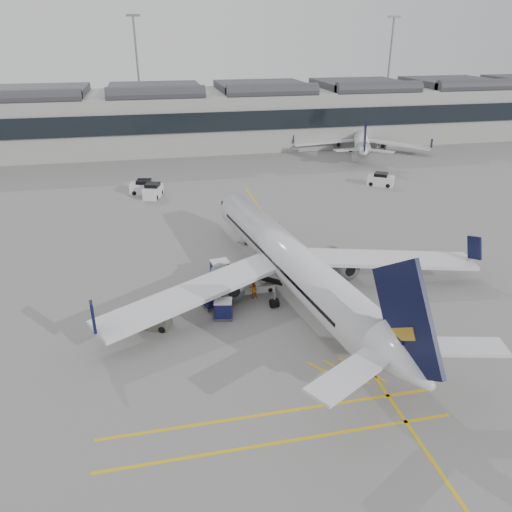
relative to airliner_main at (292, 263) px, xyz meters
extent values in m
plane|color=gray|center=(-7.61, -5.20, -3.11)|extent=(220.00, 220.00, 0.00)
cube|color=#9E9E99|center=(-7.61, 66.80, 2.39)|extent=(200.00, 20.00, 11.00)
cube|color=black|center=(-7.61, 56.60, 3.39)|extent=(200.00, 0.50, 3.60)
cube|color=#38383D|center=(-7.61, 66.80, 8.59)|extent=(200.00, 18.00, 1.40)
cylinder|color=slate|center=(-12.61, 80.80, 9.39)|extent=(0.44, 0.44, 25.00)
cube|color=slate|center=(-12.61, 80.80, 22.09)|extent=(3.00, 0.60, 0.50)
cylinder|color=slate|center=(47.39, 80.80, 9.39)|extent=(0.44, 0.44, 25.00)
cube|color=slate|center=(47.39, 80.80, 22.09)|extent=(3.00, 0.60, 0.50)
cube|color=gold|center=(2.39, 4.80, -3.10)|extent=(0.25, 60.00, 0.01)
cylinder|color=silver|center=(-0.10, 0.67, 0.05)|extent=(8.33, 30.34, 3.77)
cone|color=silver|center=(-2.71, 17.54, 0.05)|extent=(4.34, 4.54, 3.77)
cone|color=silver|center=(2.56, -16.59, 0.46)|extent=(4.47, 5.34, 3.77)
cube|color=silver|center=(-9.30, -2.27, -0.85)|extent=(16.86, 10.92, 0.35)
cube|color=silver|center=(9.55, 0.64, -0.85)|extent=(17.42, 6.30, 0.35)
cylinder|color=slate|center=(-5.93, 0.28, -1.55)|extent=(2.64, 3.89, 2.11)
cylinder|color=slate|center=(5.57, 2.06, -1.55)|extent=(2.64, 3.89, 2.11)
cube|color=black|center=(2.47, -15.99, 3.27)|extent=(1.46, 7.60, 8.41)
cylinder|color=black|center=(-1.87, 12.08, -2.79)|extent=(0.38, 0.68, 0.64)
cylinder|color=black|center=(-2.20, -2.19, -2.71)|extent=(0.82, 0.90, 0.80)
cylinder|color=black|center=(2.76, -1.42, -2.71)|extent=(0.82, 0.90, 0.80)
cylinder|color=silver|center=(30.26, 55.33, -0.73)|extent=(10.73, 22.16, 2.84)
cone|color=silver|center=(34.84, 67.32, -0.73)|extent=(3.73, 3.83, 2.84)
cone|color=silver|center=(25.57, 43.06, -0.43)|extent=(3.94, 4.40, 2.84)
cube|color=silver|center=(23.16, 56.83, -1.41)|extent=(12.95, 3.37, 0.26)
cube|color=silver|center=(36.55, 51.71, -1.41)|extent=(11.69, 10.17, 0.26)
cylinder|color=slate|center=(26.31, 57.25, -1.94)|extent=(2.45, 3.10, 1.58)
cylinder|color=slate|center=(34.48, 54.12, -1.94)|extent=(2.45, 3.10, 1.58)
cube|color=black|center=(25.74, 43.49, 1.68)|extent=(2.26, 5.45, 6.32)
cylinder|color=black|center=(33.36, 63.44, -2.87)|extent=(0.37, 0.53, 0.48)
cylinder|color=black|center=(27.82, 54.24, -2.81)|extent=(0.71, 0.75, 0.60)
cylinder|color=black|center=(31.35, 52.90, -2.81)|extent=(0.71, 0.75, 0.60)
cube|color=silver|center=(-3.25, 1.26, -2.77)|extent=(3.70, 1.56, 0.67)
cube|color=black|center=(-2.29, 1.29, -2.00)|extent=(3.29, 1.16, 1.42)
cube|color=silver|center=(-4.31, 1.23, -2.10)|extent=(0.90, 1.28, 0.87)
cylinder|color=black|center=(-4.58, 0.54, -2.90)|extent=(0.43, 0.19, 0.42)
cylinder|color=black|center=(-4.62, 1.89, -2.90)|extent=(0.43, 0.19, 0.42)
cylinder|color=black|center=(-1.89, 0.63, -2.90)|extent=(0.43, 0.19, 0.42)
cylinder|color=black|center=(-1.93, 1.97, -2.90)|extent=(0.43, 0.19, 0.42)
cube|color=gray|center=(-1.46, 4.77, -2.94)|extent=(1.73, 1.50, 0.11)
cube|color=#131749|center=(-1.46, 4.77, -2.22)|extent=(1.58, 1.43, 1.32)
cube|color=silver|center=(-1.46, 4.77, -1.53)|extent=(1.64, 1.49, 0.09)
cylinder|color=black|center=(-2.17, 4.38, -3.01)|extent=(0.21, 0.12, 0.20)
cylinder|color=black|center=(-2.01, 5.37, -3.01)|extent=(0.21, 0.12, 0.20)
cylinder|color=black|center=(-0.91, 4.18, -3.01)|extent=(0.21, 0.12, 0.20)
cylinder|color=black|center=(-0.75, 5.17, -3.01)|extent=(0.21, 0.12, 0.20)
cube|color=gray|center=(-6.05, 4.18, -2.91)|extent=(2.04, 1.76, 0.13)
cube|color=#131749|center=(-6.05, 4.18, -2.04)|extent=(1.87, 1.69, 1.58)
cube|color=silver|center=(-6.05, 4.18, -1.21)|extent=(1.93, 1.75, 0.11)
cylinder|color=black|center=(-6.73, 3.48, -2.99)|extent=(0.25, 0.14, 0.24)
cylinder|color=black|center=(-6.89, 4.67, -2.99)|extent=(0.25, 0.14, 0.24)
cylinder|color=black|center=(-5.22, 3.69, -2.99)|extent=(0.25, 0.14, 0.24)
cylinder|color=black|center=(-5.38, 4.88, -2.99)|extent=(0.25, 0.14, 0.24)
cube|color=gray|center=(-6.88, -3.02, -2.94)|extent=(1.82, 1.60, 0.11)
cube|color=#131749|center=(-6.88, -3.02, -2.19)|extent=(1.68, 1.53, 1.36)
cube|color=silver|center=(-6.88, -3.02, -1.48)|extent=(1.73, 1.59, 0.09)
cylinder|color=black|center=(-7.63, -3.39, -3.00)|extent=(0.22, 0.13, 0.21)
cylinder|color=black|center=(-7.42, -2.38, -3.00)|extent=(0.22, 0.13, 0.21)
cylinder|color=black|center=(-6.34, -3.65, -3.00)|extent=(0.22, 0.13, 0.21)
cylinder|color=black|center=(-6.14, -2.64, -3.00)|extent=(0.22, 0.13, 0.21)
cube|color=gray|center=(-7.51, -0.82, -2.91)|extent=(2.27, 2.09, 0.13)
cube|color=#131749|center=(-7.51, -0.82, -2.05)|extent=(2.10, 1.98, 1.57)
cube|color=silver|center=(-7.51, -0.82, -1.23)|extent=(2.17, 2.05, 0.11)
cylinder|color=black|center=(-7.99, -1.65, -2.99)|extent=(0.26, 0.19, 0.24)
cylinder|color=black|center=(-8.43, -0.55, -2.99)|extent=(0.26, 0.19, 0.24)
cylinder|color=black|center=(-6.59, -1.09, -2.99)|extent=(0.26, 0.19, 0.24)
cylinder|color=black|center=(-7.03, 0.01, -2.99)|extent=(0.26, 0.19, 0.24)
imported|color=orange|center=(-2.96, 2.26, -2.33)|extent=(0.68, 0.61, 1.56)
imported|color=orange|center=(-3.69, -0.09, -2.29)|extent=(0.98, 0.89, 1.64)
cube|color=#474B3F|center=(-12.67, -3.20, -2.53)|extent=(3.05, 2.50, 1.06)
cube|color=#474B3F|center=(-12.67, -3.20, -1.89)|extent=(1.66, 1.66, 0.53)
cylinder|color=black|center=(-13.81, -3.45, -2.81)|extent=(0.65, 0.48, 0.59)
cylinder|color=black|center=(-13.27, -2.19, -2.81)|extent=(0.65, 0.48, 0.59)
cylinder|color=black|center=(-12.07, -4.20, -2.81)|extent=(0.65, 0.48, 0.59)
cylinder|color=black|center=(-11.53, -2.94, -2.81)|extent=(0.65, 0.48, 0.59)
cone|color=#F24C0A|center=(3.31, 17.07, -2.84)|extent=(0.38, 0.38, 0.53)
cone|color=#F24C0A|center=(6.23, 1.35, -2.87)|extent=(0.35, 0.35, 0.48)
cube|color=silver|center=(-12.98, 34.61, -2.32)|extent=(4.39, 2.80, 1.58)
cube|color=black|center=(-12.98, 34.61, -1.36)|extent=(2.38, 2.29, 0.68)
cylinder|color=black|center=(-14.49, 34.00, -2.77)|extent=(0.71, 0.38, 0.68)
cylinder|color=black|center=(-14.13, 35.77, -2.77)|extent=(0.71, 0.38, 0.68)
cylinder|color=black|center=(-11.84, 33.46, -2.77)|extent=(0.71, 0.38, 0.68)
cylinder|color=black|center=(-11.47, 35.23, -2.77)|extent=(0.71, 0.38, 0.68)
cube|color=silver|center=(-11.76, 32.61, -2.33)|extent=(3.15, 4.44, 1.56)
cube|color=black|center=(-11.76, 32.61, -1.38)|extent=(2.42, 2.50, 0.67)
cylinder|color=black|center=(-11.33, 31.06, -2.77)|extent=(0.44, 0.71, 0.67)
cylinder|color=black|center=(-13.02, 31.61, -2.77)|extent=(0.44, 0.71, 0.67)
cylinder|color=black|center=(-10.50, 33.60, -2.77)|extent=(0.44, 0.71, 0.67)
cylinder|color=black|center=(-12.19, 34.15, -2.77)|extent=(0.44, 0.71, 0.67)
cube|color=silver|center=(23.39, 31.04, -2.34)|extent=(4.35, 3.84, 1.53)
cube|color=black|center=(23.39, 31.04, -1.42)|extent=(2.67, 2.64, 0.65)
cylinder|color=black|center=(21.82, 31.06, -2.78)|extent=(0.68, 0.57, 0.65)
cylinder|color=black|center=(22.80, 32.50, -2.78)|extent=(0.68, 0.57, 0.65)
cylinder|color=black|center=(23.98, 29.58, -2.78)|extent=(0.68, 0.57, 0.65)
cylinder|color=black|center=(24.96, 31.02, -2.78)|extent=(0.68, 0.57, 0.65)
camera|label=1|loc=(-11.89, -39.30, 19.28)|focal=35.00mm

